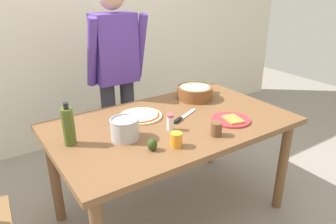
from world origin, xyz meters
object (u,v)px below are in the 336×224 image
(popcorn_bowl, at_px, (195,91))
(cup_small_brown, at_px, (216,129))
(person_cook, at_px, (116,71))
(olive_oil_bottle, at_px, (69,126))
(plate_with_slice, at_px, (231,120))
(dining_table, at_px, (172,133))
(pizza_raw_on_board, at_px, (141,116))
(cup_orange, at_px, (176,140))
(salt_shaker, at_px, (170,122))
(steel_pot, at_px, (125,128))
(avocado, at_px, (152,145))
(chef_knife, at_px, (182,117))

(popcorn_bowl, relative_size, cup_small_brown, 3.29)
(person_cook, xyz_separation_m, popcorn_bowl, (0.44, -0.50, -0.12))
(popcorn_bowl, bearing_deg, olive_oil_bottle, -169.69)
(person_cook, distance_m, plate_with_slice, 1.06)
(plate_with_slice, height_order, olive_oil_bottle, olive_oil_bottle)
(dining_table, height_order, pizza_raw_on_board, pizza_raw_on_board)
(cup_orange, height_order, salt_shaker, salt_shaker)
(plate_with_slice, height_order, steel_pot, steel_pot)
(popcorn_bowl, distance_m, olive_oil_bottle, 1.09)
(dining_table, bearing_deg, avocado, -140.51)
(salt_shaker, bearing_deg, person_cook, 86.87)
(person_cook, distance_m, salt_shaker, 0.87)
(popcorn_bowl, xyz_separation_m, avocado, (-0.71, -0.52, -0.03))
(plate_with_slice, bearing_deg, dining_table, 147.15)
(steel_pot, height_order, avocado, steel_pot)
(plate_with_slice, relative_size, cup_small_brown, 3.06)
(person_cook, height_order, salt_shaker, person_cook)
(pizza_raw_on_board, bearing_deg, person_cook, 80.08)
(salt_shaker, bearing_deg, chef_knife, 30.75)
(cup_orange, bearing_deg, chef_knife, 48.38)
(cup_small_brown, xyz_separation_m, avocado, (-0.42, 0.06, -0.01))
(olive_oil_bottle, bearing_deg, salt_shaker, -16.07)
(pizza_raw_on_board, bearing_deg, plate_with_slice, -40.19)
(salt_shaker, bearing_deg, olive_oil_bottle, 163.93)
(olive_oil_bottle, height_order, chef_knife, olive_oil_bottle)
(person_cook, height_order, popcorn_bowl, person_cook)
(pizza_raw_on_board, relative_size, steel_pot, 1.72)
(olive_oil_bottle, relative_size, steel_pot, 1.48)
(pizza_raw_on_board, relative_size, olive_oil_bottle, 1.16)
(olive_oil_bottle, xyz_separation_m, steel_pot, (0.29, -0.11, -0.05))
(person_cook, bearing_deg, cup_orange, -97.55)
(pizza_raw_on_board, bearing_deg, cup_small_brown, -64.32)
(dining_table, relative_size, avocado, 22.86)
(dining_table, xyz_separation_m, cup_small_brown, (0.10, -0.32, 0.13))
(popcorn_bowl, bearing_deg, pizza_raw_on_board, -171.90)
(plate_with_slice, height_order, popcorn_bowl, popcorn_bowl)
(salt_shaker, relative_size, avocado, 1.51)
(popcorn_bowl, relative_size, salt_shaker, 2.64)
(cup_small_brown, bearing_deg, person_cook, 97.51)
(olive_oil_bottle, relative_size, cup_small_brown, 3.01)
(popcorn_bowl, bearing_deg, salt_shaker, -143.27)
(cup_small_brown, bearing_deg, dining_table, 107.89)
(steel_pot, bearing_deg, popcorn_bowl, 21.72)
(salt_shaker, height_order, chef_knife, salt_shaker)
(popcorn_bowl, relative_size, steel_pot, 1.61)
(popcorn_bowl, bearing_deg, plate_with_slice, -97.80)
(cup_small_brown, distance_m, avocado, 0.42)
(steel_pot, xyz_separation_m, chef_knife, (0.46, 0.05, -0.06))
(popcorn_bowl, xyz_separation_m, steel_pot, (-0.77, -0.31, 0.00))
(pizza_raw_on_board, height_order, plate_with_slice, plate_with_slice)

